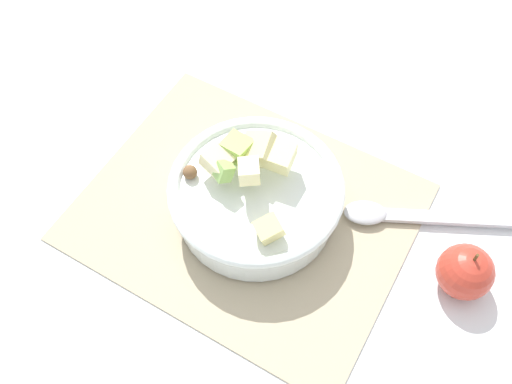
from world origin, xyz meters
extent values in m
plane|color=silver|center=(0.00, 0.00, 0.00)|extent=(2.40, 2.40, 0.00)
cube|color=tan|center=(0.00, 0.00, 0.00)|extent=(0.42, 0.34, 0.01)
cylinder|color=white|center=(-0.01, -0.01, 0.03)|extent=(0.20, 0.20, 0.06)
torus|color=white|center=(-0.01, -0.01, 0.06)|extent=(0.22, 0.22, 0.02)
cube|color=beige|center=(0.00, -0.04, 0.09)|extent=(0.06, 0.05, 0.06)
cube|color=beige|center=(-0.03, -0.04, 0.10)|extent=(0.04, 0.04, 0.03)
cube|color=beige|center=(0.04, 0.00, 0.09)|extent=(0.04, 0.04, 0.03)
sphere|color=brown|center=(0.07, 0.02, 0.07)|extent=(0.02, 0.02, 0.02)
cube|color=#93C160|center=(0.02, 0.01, 0.09)|extent=(0.03, 0.03, 0.03)
cube|color=#9EC656|center=(0.03, -0.03, 0.10)|extent=(0.04, 0.04, 0.03)
cube|color=#E5D684|center=(-0.06, 0.05, 0.08)|extent=(0.04, 0.04, 0.03)
cube|color=beige|center=(-0.01, 0.00, 0.10)|extent=(0.04, 0.04, 0.03)
ellipsoid|color=#B7B7BC|center=(-0.14, -0.07, 0.01)|extent=(0.07, 0.06, 0.01)
cube|color=#B7B7BC|center=(-0.24, -0.12, 0.01)|extent=(0.17, 0.10, 0.01)
sphere|color=#BC3828|center=(-0.28, -0.04, 0.03)|extent=(0.07, 0.07, 0.07)
cylinder|color=brown|center=(-0.28, -0.04, 0.07)|extent=(0.00, 0.00, 0.01)
camera|label=1|loc=(-0.20, 0.32, 0.65)|focal=39.83mm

